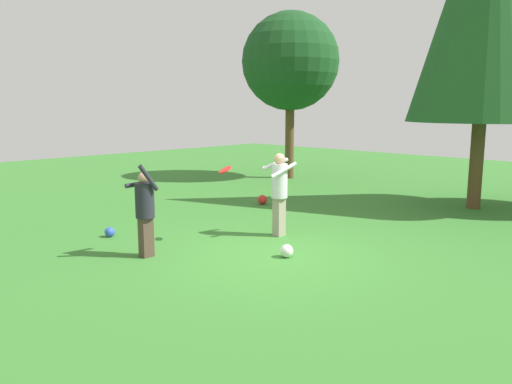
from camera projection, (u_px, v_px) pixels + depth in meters
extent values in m
plane|color=#387A2D|center=(270.00, 256.00, 9.20)|extent=(40.00, 40.00, 0.00)
cube|color=#4C382D|center=(146.00, 237.00, 9.09)|extent=(0.19, 0.22, 0.73)
cylinder|color=#23232D|center=(145.00, 200.00, 8.97)|extent=(0.34, 0.34, 0.63)
sphere|color=tan|center=(144.00, 178.00, 8.90)|extent=(0.21, 0.21, 0.21)
cylinder|color=#23232D|center=(140.00, 184.00, 9.09)|extent=(0.17, 0.55, 0.12)
cylinder|color=#23232D|center=(148.00, 178.00, 8.74)|extent=(0.14, 0.38, 0.49)
cube|color=gray|center=(279.00, 217.00, 10.55)|extent=(0.19, 0.22, 0.82)
cylinder|color=silver|center=(279.00, 181.00, 10.43)|extent=(0.34, 0.34, 0.71)
sphere|color=tan|center=(280.00, 159.00, 10.35)|extent=(0.23, 0.23, 0.23)
cylinder|color=silver|center=(284.00, 170.00, 10.20)|extent=(0.29, 0.57, 0.32)
cylinder|color=silver|center=(275.00, 164.00, 10.55)|extent=(0.29, 0.59, 0.25)
cylinder|color=red|center=(225.00, 170.00, 9.89)|extent=(0.35, 0.34, 0.15)
sphere|color=red|center=(262.00, 200.00, 13.99)|extent=(0.26, 0.26, 0.26)
sphere|color=blue|center=(110.00, 232.00, 10.50)|extent=(0.21, 0.21, 0.21)
sphere|color=white|center=(287.00, 251.00, 9.08)|extent=(0.24, 0.24, 0.24)
cylinder|color=brown|center=(479.00, 130.00, 13.15)|extent=(0.35, 0.35, 4.18)
cylinder|color=brown|center=(290.00, 135.00, 18.91)|extent=(0.33, 0.33, 3.25)
sphere|color=#19471E|center=(290.00, 61.00, 18.45)|extent=(3.58, 3.58, 3.58)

